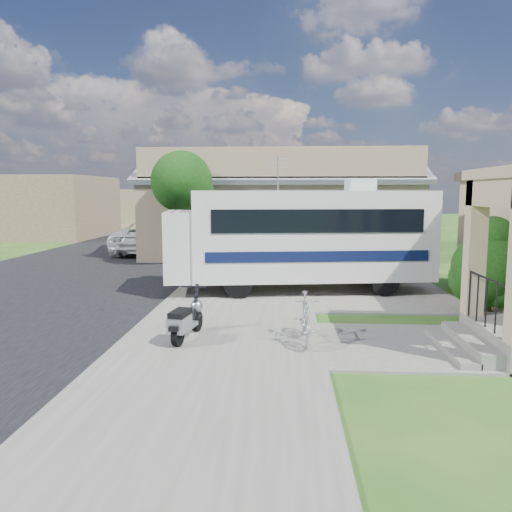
# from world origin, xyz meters

# --- Properties ---
(ground) EXTENTS (120.00, 120.00, 0.00)m
(ground) POSITION_xyz_m (0.00, 0.00, 0.00)
(ground) COLOR #214813
(street_slab) EXTENTS (9.00, 80.00, 0.02)m
(street_slab) POSITION_xyz_m (-7.50, 10.00, 0.01)
(street_slab) COLOR black
(street_slab) RESTS_ON ground
(sidewalk_slab) EXTENTS (4.00, 80.00, 0.06)m
(sidewalk_slab) POSITION_xyz_m (-1.00, 10.00, 0.03)
(sidewalk_slab) COLOR #5B5952
(sidewalk_slab) RESTS_ON ground
(driveway_slab) EXTENTS (7.00, 6.00, 0.05)m
(driveway_slab) POSITION_xyz_m (1.50, 4.50, 0.03)
(driveway_slab) COLOR #5B5952
(driveway_slab) RESTS_ON ground
(walk_slab) EXTENTS (4.00, 3.00, 0.05)m
(walk_slab) POSITION_xyz_m (3.00, -1.00, 0.03)
(walk_slab) COLOR #5B5952
(walk_slab) RESTS_ON ground
(warehouse) EXTENTS (12.50, 8.40, 5.04)m
(warehouse) POSITION_xyz_m (0.00, 13.97, 1.99)
(warehouse) COLOR #836D51
(warehouse) RESTS_ON ground
(distant_bldg_far) EXTENTS (10.00, 8.00, 4.00)m
(distant_bldg_far) POSITION_xyz_m (-17.00, 22.00, 2.00)
(distant_bldg_far) COLOR brown
(distant_bldg_far) RESTS_ON ground
(distant_bldg_near) EXTENTS (8.00, 7.00, 3.20)m
(distant_bldg_near) POSITION_xyz_m (-15.00, 34.00, 1.60)
(distant_bldg_near) COLOR #836D51
(distant_bldg_near) RESTS_ON ground
(street_tree_a) EXTENTS (2.44, 2.40, 4.58)m
(street_tree_a) POSITION_xyz_m (-3.70, 9.05, 3.25)
(street_tree_a) COLOR black
(street_tree_a) RESTS_ON ground
(street_tree_b) EXTENTS (2.44, 2.40, 4.73)m
(street_tree_b) POSITION_xyz_m (-3.70, 19.05, 3.39)
(street_tree_b) COLOR black
(street_tree_b) RESTS_ON ground
(street_tree_c) EXTENTS (2.44, 2.40, 4.42)m
(street_tree_c) POSITION_xyz_m (-3.70, 28.05, 3.10)
(street_tree_c) COLOR black
(street_tree_c) RESTS_ON ground
(motorhome) EXTENTS (7.95, 3.44, 3.94)m
(motorhome) POSITION_xyz_m (0.72, 4.37, 1.69)
(motorhome) COLOR beige
(motorhome) RESTS_ON ground
(shrub) EXTENTS (1.97, 1.88, 2.41)m
(shrub) POSITION_xyz_m (5.19, 1.60, 1.24)
(shrub) COLOR black
(shrub) RESTS_ON ground
(scooter) EXTENTS (0.61, 1.53, 1.01)m
(scooter) POSITION_xyz_m (-1.68, -0.97, 0.45)
(scooter) COLOR black
(scooter) RESTS_ON ground
(bicycle) EXTENTS (0.48, 1.59, 0.95)m
(bicycle) POSITION_xyz_m (0.67, -0.95, 0.48)
(bicycle) COLOR #9A9BA1
(bicycle) RESTS_ON ground
(pickup_truck) EXTENTS (3.09, 5.92, 1.59)m
(pickup_truck) POSITION_xyz_m (-6.17, 13.59, 0.80)
(pickup_truck) COLOR white
(pickup_truck) RESTS_ON ground
(van) EXTENTS (2.77, 5.63, 1.57)m
(van) POSITION_xyz_m (-6.69, 20.04, 0.79)
(van) COLOR white
(van) RESTS_ON ground
(garden_hose) EXTENTS (0.35, 0.35, 0.16)m
(garden_hose) POSITION_xyz_m (3.72, -0.41, 0.08)
(garden_hose) COLOR #136013
(garden_hose) RESTS_ON ground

